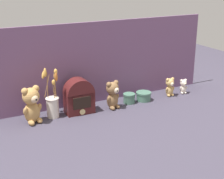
{
  "coord_description": "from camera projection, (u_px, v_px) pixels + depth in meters",
  "views": [
    {
      "loc": [
        -1.04,
        -2.0,
        0.93
      ],
      "look_at": [
        0.0,
        0.02,
        0.13
      ],
      "focal_mm": 55.0,
      "sensor_mm": 36.0,
      "label": 1
    }
  ],
  "objects": [
    {
      "name": "decorative_tin_short",
      "position": [
        129.0,
        98.0,
        2.51
      ],
      "size": [
        0.09,
        0.09,
        0.07
      ],
      "color": "#47705B",
      "rests_on": "ground"
    },
    {
      "name": "teddy_bear_small",
      "position": [
        170.0,
        87.0,
        2.64
      ],
      "size": [
        0.08,
        0.07,
        0.15
      ],
      "color": "tan",
      "rests_on": "ground"
    },
    {
      "name": "backdrop_wall",
      "position": [
        103.0,
        62.0,
        2.48
      ],
      "size": [
        1.71,
        0.02,
        0.59
      ],
      "color": "#704C70",
      "rests_on": "ground"
    },
    {
      "name": "teddy_bear_tiny",
      "position": [
        183.0,
        86.0,
        2.7
      ],
      "size": [
        0.06,
        0.06,
        0.12
      ],
      "color": "beige",
      "rests_on": "ground"
    },
    {
      "name": "teddy_bear_large",
      "position": [
        32.0,
        104.0,
        2.16
      ],
      "size": [
        0.14,
        0.12,
        0.24
      ],
      "color": "tan",
      "rests_on": "ground"
    },
    {
      "name": "decorative_tin_tall",
      "position": [
        144.0,
        96.0,
        2.56
      ],
      "size": [
        0.11,
        0.11,
        0.07
      ],
      "color": "#47705B",
      "rests_on": "ground"
    },
    {
      "name": "vintage_radio",
      "position": [
        79.0,
        97.0,
        2.32
      ],
      "size": [
        0.2,
        0.12,
        0.24
      ],
      "color": "#4C1919",
      "rests_on": "ground"
    },
    {
      "name": "teddy_bear_medium",
      "position": [
        113.0,
        94.0,
        2.39
      ],
      "size": [
        0.11,
        0.1,
        0.2
      ],
      "color": "olive",
      "rests_on": "ground"
    },
    {
      "name": "flower_vase",
      "position": [
        53.0,
        103.0,
        2.25
      ],
      "size": [
        0.1,
        0.13,
        0.34
      ],
      "color": "silver",
      "rests_on": "ground"
    },
    {
      "name": "ground_plane",
      "position": [
        113.0,
        107.0,
        2.44
      ],
      "size": [
        4.0,
        4.0,
        0.0
      ],
      "primitive_type": "plane",
      "color": "#3D3847"
    }
  ]
}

